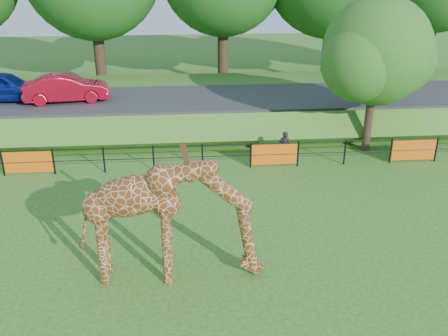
# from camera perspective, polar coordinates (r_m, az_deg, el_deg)

# --- Properties ---
(ground) EXTENTS (90.00, 90.00, 0.00)m
(ground) POSITION_cam_1_polar(r_m,az_deg,el_deg) (13.81, -0.93, -13.47)
(ground) COLOR #286318
(ground) RESTS_ON ground
(giraffe) EXTENTS (4.95, 1.10, 3.51)m
(giraffe) POSITION_cam_1_polar(r_m,az_deg,el_deg) (13.36, -6.01, -6.00)
(giraffe) COLOR #5B2F12
(giraffe) RESTS_ON ground
(perimeter_fence) EXTENTS (28.07, 0.10, 1.10)m
(perimeter_fence) POSITION_cam_1_polar(r_m,az_deg,el_deg) (20.54, -2.48, 1.29)
(perimeter_fence) COLOR black
(perimeter_fence) RESTS_ON ground
(embankment) EXTENTS (40.00, 9.00, 1.30)m
(embankment) POSITION_cam_1_polar(r_m,az_deg,el_deg) (27.60, -3.18, 7.35)
(embankment) COLOR #286318
(embankment) RESTS_ON ground
(road) EXTENTS (40.00, 5.00, 0.12)m
(road) POSITION_cam_1_polar(r_m,az_deg,el_deg) (25.97, -3.10, 7.94)
(road) COLOR #2B2B2D
(road) RESTS_ON embankment
(car_blue) EXTENTS (4.33, 1.80, 1.46)m
(car_blue) POSITION_cam_1_polar(r_m,az_deg,el_deg) (27.41, -23.95, 8.51)
(car_blue) COLOR #122896
(car_blue) RESTS_ON road
(car_red) EXTENTS (4.26, 2.02, 1.35)m
(car_red) POSITION_cam_1_polar(r_m,az_deg,el_deg) (26.20, -17.59, 8.69)
(car_red) COLOR red
(car_red) RESTS_ON road
(visitor) EXTENTS (0.58, 0.48, 1.37)m
(visitor) POSITION_cam_1_polar(r_m,az_deg,el_deg) (21.40, 6.95, 2.45)
(visitor) COLOR black
(visitor) RESTS_ON ground
(tree_east) EXTENTS (5.40, 4.71, 6.76)m
(tree_east) POSITION_cam_1_polar(r_m,az_deg,el_deg) (22.61, 17.22, 12.22)
(tree_east) COLOR black
(tree_east) RESTS_ON ground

